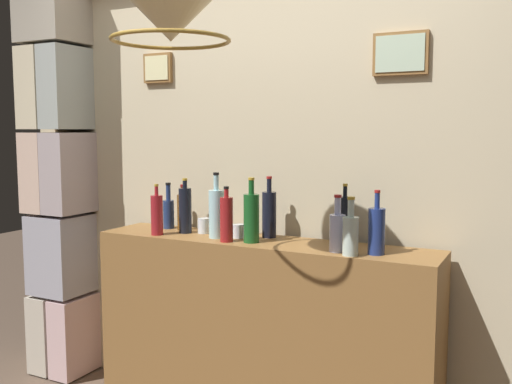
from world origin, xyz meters
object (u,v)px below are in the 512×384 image
at_px(pendant_lamp, 170,13).
at_px(glass_tumbler_rocks, 238,231).
at_px(liquor_bottle_tequila, 351,234).
at_px(liquor_bottle_bourbon, 157,214).
at_px(liquor_bottle_sherry, 216,213).
at_px(liquor_bottle_scotch, 377,230).
at_px(liquor_bottle_vermouth, 345,220).
at_px(liquor_bottle_amaro, 183,211).
at_px(glass_tumbler_highball, 204,226).
at_px(liquor_bottle_rye, 226,219).
at_px(liquor_bottle_mezcal, 268,214).
at_px(liquor_bottle_vodka, 337,231).
at_px(liquor_bottle_port, 169,212).
at_px(liquor_bottle_gin, 251,217).
at_px(liquor_bottle_rum, 185,210).

bearing_deg(pendant_lamp, glass_tumbler_rocks, 95.67).
relative_size(liquor_bottle_tequila, liquor_bottle_bourbon, 0.97).
relative_size(liquor_bottle_sherry, liquor_bottle_scotch, 1.17).
distance_m(liquor_bottle_scotch, liquor_bottle_bourbon, 1.16).
relative_size(liquor_bottle_bourbon, liquor_bottle_vermouth, 0.92).
bearing_deg(liquor_bottle_amaro, glass_tumbler_highball, -13.05).
xyz_separation_m(liquor_bottle_tequila, liquor_bottle_rye, (-0.64, 0.02, 0.02)).
relative_size(liquor_bottle_bourbon, glass_tumbler_highball, 3.32).
xyz_separation_m(liquor_bottle_mezcal, liquor_bottle_vodka, (0.43, -0.17, -0.03)).
relative_size(liquor_bottle_scotch, glass_tumbler_rocks, 4.07).
distance_m(liquor_bottle_port, liquor_bottle_amaro, 0.10).
distance_m(liquor_bottle_sherry, liquor_bottle_vermouth, 0.65).
distance_m(liquor_bottle_vermouth, pendant_lamp, 1.26).
distance_m(liquor_bottle_gin, pendant_lamp, 1.06).
height_order(liquor_bottle_gin, liquor_bottle_rye, liquor_bottle_gin).
distance_m(liquor_bottle_port, glass_tumbler_highball, 0.26).
bearing_deg(glass_tumbler_rocks, glass_tumbler_highball, 171.00).
relative_size(liquor_bottle_vermouth, glass_tumbler_rocks, 4.15).
xyz_separation_m(liquor_bottle_gin, glass_tumbler_highball, (-0.35, 0.11, -0.09)).
bearing_deg(liquor_bottle_rye, liquor_bottle_gin, 19.46).
bearing_deg(liquor_bottle_rum, pendant_lamp, -59.34).
xyz_separation_m(liquor_bottle_mezcal, liquor_bottle_tequila, (0.51, -0.22, -0.03)).
height_order(liquor_bottle_gin, liquor_bottle_vermouth, liquor_bottle_gin).
height_order(liquor_bottle_tequila, liquor_bottle_scotch, liquor_bottle_scotch).
height_order(liquor_bottle_port, liquor_bottle_bourbon, liquor_bottle_bourbon).
bearing_deg(liquor_bottle_rum, liquor_bottle_gin, -9.08).
xyz_separation_m(liquor_bottle_mezcal, liquor_bottle_rye, (-0.13, -0.20, -0.01)).
xyz_separation_m(liquor_bottle_gin, liquor_bottle_rum, (-0.44, 0.07, -0.00)).
bearing_deg(liquor_bottle_rye, liquor_bottle_rum, 160.82).
xyz_separation_m(liquor_bottle_port, glass_tumbler_rocks, (0.49, -0.08, -0.06)).
xyz_separation_m(liquor_bottle_rum, glass_tumbler_rocks, (0.32, 0.00, -0.09)).
bearing_deg(liquor_bottle_sherry, liquor_bottle_amaro, 157.43).
bearing_deg(glass_tumbler_rocks, liquor_bottle_sherry, -155.63).
xyz_separation_m(liquor_bottle_mezcal, liquor_bottle_scotch, (0.61, -0.15, -0.02)).
height_order(liquor_bottle_tequila, liquor_bottle_rye, liquor_bottle_rye).
xyz_separation_m(liquor_bottle_vodka, liquor_bottle_bourbon, (-0.99, -0.03, 0.01)).
distance_m(liquor_bottle_bourbon, liquor_bottle_vermouth, 0.98).
relative_size(liquor_bottle_gin, liquor_bottle_rum, 1.09).
bearing_deg(liquor_bottle_sherry, liquor_bottle_gin, -6.79).
bearing_deg(liquor_bottle_sherry, liquor_bottle_scotch, -1.17).
xyz_separation_m(liquor_bottle_gin, glass_tumbler_rocks, (-0.11, 0.07, -0.09)).
bearing_deg(glass_tumbler_highball, liquor_bottle_tequila, -11.31).
height_order(liquor_bottle_sherry, pendant_lamp, pendant_lamp).
bearing_deg(liquor_bottle_vermouth, liquor_bottle_vodka, -81.28).
bearing_deg(liquor_bottle_vodka, liquor_bottle_tequila, -32.26).
bearing_deg(liquor_bottle_port, liquor_bottle_vodka, -8.85).
xyz_separation_m(liquor_bottle_bourbon, pendant_lamp, (0.49, -0.54, 0.90)).
distance_m(liquor_bottle_rum, liquor_bottle_rye, 0.34).
bearing_deg(glass_tumbler_rocks, pendant_lamp, -84.33).
bearing_deg(pendant_lamp, liquor_bottle_bourbon, 132.17).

